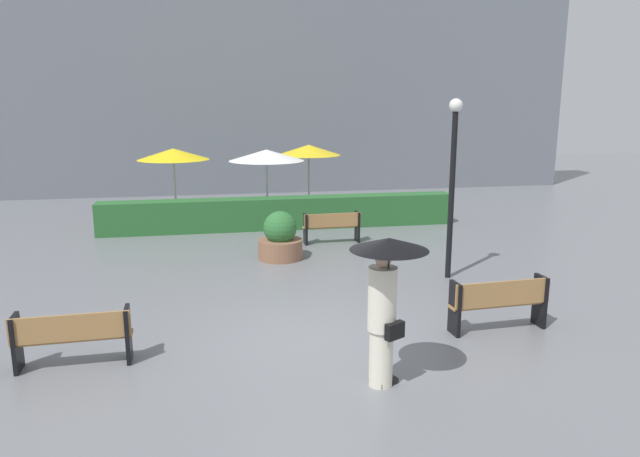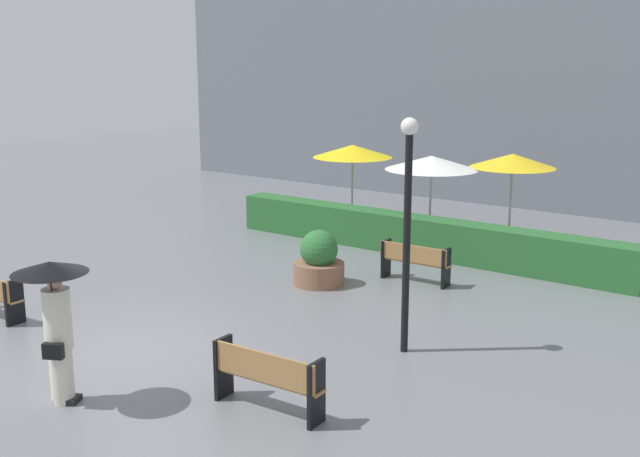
% 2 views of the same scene
% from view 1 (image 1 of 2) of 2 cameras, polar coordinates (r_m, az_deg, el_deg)
% --- Properties ---
extents(ground_plane, '(60.00, 60.00, 0.00)m').
position_cam_1_polar(ground_plane, '(9.63, -1.09, -10.62)').
color(ground_plane, slate).
extents(bench_near_right, '(1.71, 0.45, 0.89)m').
position_cam_1_polar(bench_near_right, '(10.17, 17.15, -6.76)').
color(bench_near_right, '#9E7242').
rests_on(bench_near_right, ground).
extents(bench_near_left, '(1.64, 0.44, 0.83)m').
position_cam_1_polar(bench_near_left, '(9.18, -23.02, -9.56)').
color(bench_near_left, '#9E7242').
rests_on(bench_near_left, ground).
extents(bench_back_row, '(1.57, 0.40, 0.83)m').
position_cam_1_polar(bench_back_row, '(15.69, 1.17, 0.33)').
color(bench_back_row, '#9E7242').
rests_on(bench_back_row, ground).
extents(pedestrian_with_umbrella, '(1.02, 1.02, 2.06)m').
position_cam_1_polar(pedestrian_with_umbrella, '(7.66, 6.38, -5.95)').
color(pedestrian_with_umbrella, silver).
rests_on(pedestrian_with_umbrella, ground).
extents(planter_pot, '(1.08, 1.08, 1.17)m').
position_cam_1_polar(planter_pot, '(14.17, -3.91, -1.00)').
color(planter_pot, brown).
rests_on(planter_pot, ground).
extents(lamp_post, '(0.28, 0.28, 3.81)m').
position_cam_1_polar(lamp_post, '(12.60, 12.84, 5.60)').
color(lamp_post, black).
rests_on(lamp_post, ground).
extents(patio_umbrella_yellow, '(2.24, 2.24, 2.31)m').
position_cam_1_polar(patio_umbrella_yellow, '(19.02, -14.14, 7.05)').
color(patio_umbrella_yellow, silver).
rests_on(patio_umbrella_yellow, ground).
extents(patio_umbrella_white, '(2.35, 2.35, 2.29)m').
position_cam_1_polar(patio_umbrella_white, '(18.41, -5.25, 7.13)').
color(patio_umbrella_white, silver).
rests_on(patio_umbrella_white, ground).
extents(patio_umbrella_yellow_far, '(2.17, 2.17, 2.32)m').
position_cam_1_polar(patio_umbrella_yellow_far, '(19.99, -1.11, 7.67)').
color(patio_umbrella_yellow_far, silver).
rests_on(patio_umbrella_yellow_far, ground).
extents(hedge_strip, '(10.58, 0.70, 0.94)m').
position_cam_1_polar(hedge_strip, '(17.57, -3.86, 1.52)').
color(hedge_strip, '#28602D').
rests_on(hedge_strip, ground).
extents(building_facade, '(28.00, 1.20, 9.02)m').
position_cam_1_polar(building_facade, '(24.80, -7.49, 13.96)').
color(building_facade, slate).
rests_on(building_facade, ground).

